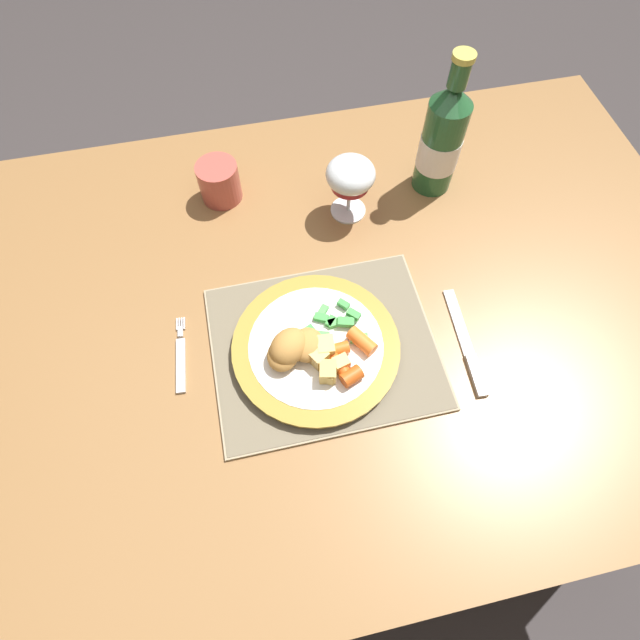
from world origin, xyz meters
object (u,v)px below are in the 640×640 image
object	(u,v)px
fork	(181,359)
drinking_cup	(219,181)
dining_table	(295,333)
wine_glass	(350,177)
table_knife	(468,350)
bottle	(442,140)
dinner_plate	(316,347)

from	to	relation	value
fork	drinking_cup	distance (m)	0.35
fork	dining_table	bearing A→B (deg)	14.61
fork	wine_glass	xyz separation A→B (m)	(0.33, 0.24, 0.08)
drinking_cup	fork	bearing A→B (deg)	-107.85
dining_table	table_knife	distance (m)	0.30
dining_table	drinking_cup	size ratio (longest dim) A/B	19.78
fork	bottle	xyz separation A→B (m)	(0.51, 0.28, 0.10)
dining_table	table_knife	bearing A→B (deg)	-26.77
dinner_plate	drinking_cup	size ratio (longest dim) A/B	3.45
dining_table	dinner_plate	xyz separation A→B (m)	(0.02, -0.08, 0.10)
dining_table	drinking_cup	bearing A→B (deg)	106.43
dinner_plate	drinking_cup	xyz separation A→B (m)	(-0.11, 0.36, 0.02)
fork	bottle	world-z (taller)	bottle
fork	drinking_cup	world-z (taller)	drinking_cup
table_knife	wine_glass	world-z (taller)	wine_glass
dining_table	dinner_plate	bearing A→B (deg)	-74.10
fork	bottle	bearing A→B (deg)	28.62
wine_glass	bottle	world-z (taller)	bottle
dinner_plate	dining_table	bearing A→B (deg)	105.90
drinking_cup	bottle	bearing A→B (deg)	-7.62
table_knife	drinking_cup	distance (m)	0.54
dining_table	table_knife	world-z (taller)	table_knife
dinner_plate	bottle	world-z (taller)	bottle
fork	table_knife	xyz separation A→B (m)	(0.45, -0.08, 0.00)
fork	wine_glass	distance (m)	0.42
bottle	drinking_cup	xyz separation A→B (m)	(-0.40, 0.05, -0.07)
dinner_plate	table_knife	distance (m)	0.24
table_knife	bottle	bearing A→B (deg)	80.98
fork	drinking_cup	bearing A→B (deg)	72.15
table_knife	wine_glass	xyz separation A→B (m)	(-0.12, 0.33, 0.08)
fork	drinking_cup	size ratio (longest dim) A/B	1.74
dining_table	bottle	size ratio (longest dim) A/B	5.66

